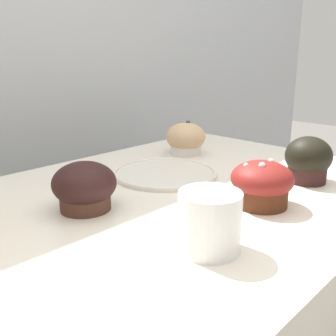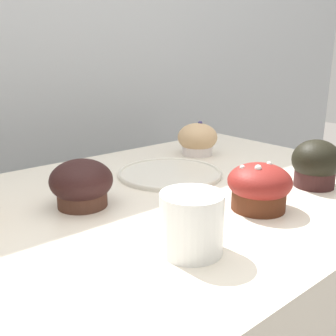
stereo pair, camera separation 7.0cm
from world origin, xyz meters
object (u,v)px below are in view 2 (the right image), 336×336
(coffee_cup, at_px, (192,221))
(muffin_front_left, at_px, (259,187))
(muffin_front_center, at_px, (197,139))
(muffin_front_right, at_px, (82,184))
(muffin_back_left, at_px, (316,164))
(serving_plate, at_px, (170,173))

(coffee_cup, bearing_deg, muffin_front_left, 10.00)
(muffin_front_center, bearing_deg, muffin_front_right, -162.34)
(muffin_back_left, bearing_deg, muffin_front_right, 153.08)
(muffin_front_right, bearing_deg, muffin_back_left, -26.92)
(muffin_front_left, xyz_separation_m, coffee_cup, (-0.18, -0.03, 0.00))
(coffee_cup, distance_m, serving_plate, 0.32)
(muffin_front_right, bearing_deg, muffin_front_left, -42.79)
(coffee_cup, xyz_separation_m, serving_plate, (0.19, 0.26, -0.04))
(muffin_back_left, distance_m, coffee_cup, 0.35)
(coffee_cup, height_order, serving_plate, coffee_cup)
(coffee_cup, relative_size, serving_plate, 0.47)
(muffin_front_left, height_order, muffin_front_right, same)
(muffin_front_center, distance_m, coffee_cup, 0.49)
(muffin_front_left, distance_m, muffin_front_right, 0.29)
(muffin_front_left, relative_size, serving_plate, 0.48)
(muffin_front_left, bearing_deg, coffee_cup, -170.00)
(muffin_back_left, bearing_deg, coffee_cup, -174.67)
(muffin_front_left, distance_m, coffee_cup, 0.18)
(muffin_back_left, height_order, muffin_front_left, muffin_back_left)
(muffin_front_left, relative_size, coffee_cup, 1.00)
(muffin_front_center, bearing_deg, serving_plate, -152.00)
(muffin_back_left, xyz_separation_m, muffin_front_right, (-0.38, 0.19, -0.01))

